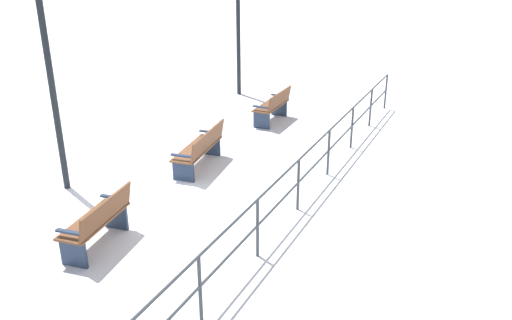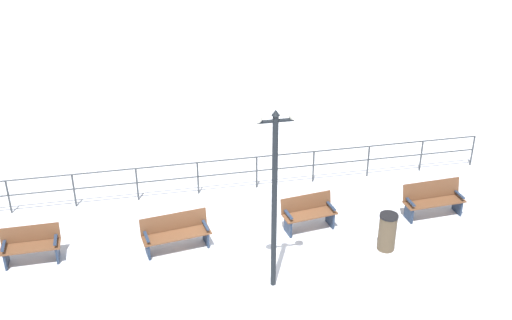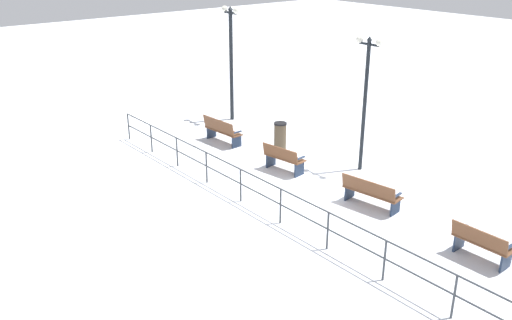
% 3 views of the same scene
% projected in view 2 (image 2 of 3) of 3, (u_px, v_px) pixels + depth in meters
% --- Properties ---
extents(ground_plane, '(80.00, 80.00, 0.00)m').
position_uv_depth(ground_plane, '(245.00, 239.00, 15.79)').
color(ground_plane, white).
rests_on(ground_plane, ground).
extents(bench_nearest, '(0.56, 1.37, 0.86)m').
position_uv_depth(bench_nearest, '(31.00, 245.00, 14.79)').
color(bench_nearest, brown).
rests_on(bench_nearest, ground).
extents(bench_second, '(0.79, 1.72, 0.86)m').
position_uv_depth(bench_second, '(176.00, 232.00, 15.27)').
color(bench_second, brown).
rests_on(bench_second, ground).
extents(bench_third, '(0.73, 1.45, 0.88)m').
position_uv_depth(bench_third, '(308.00, 213.00, 16.05)').
color(bench_third, brown).
rests_on(bench_third, ground).
extents(bench_fourth, '(0.62, 1.67, 0.94)m').
position_uv_depth(bench_fourth, '(433.00, 199.00, 16.62)').
color(bench_fourth, brown).
rests_on(bench_fourth, ground).
extents(lamppost_middle, '(0.22, 0.97, 4.26)m').
position_uv_depth(lamppost_middle, '(275.00, 178.00, 12.95)').
color(lamppost_middle, black).
rests_on(lamppost_middle, ground).
extents(waterfront_railing, '(0.05, 15.26, 1.00)m').
position_uv_depth(waterfront_railing, '(227.00, 170.00, 17.71)').
color(waterfront_railing, '#383D42').
rests_on(waterfront_railing, ground).
extents(trash_bin, '(0.45, 0.45, 0.98)m').
position_uv_depth(trash_bin, '(387.00, 232.00, 15.21)').
color(trash_bin, brown).
rests_on(trash_bin, ground).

